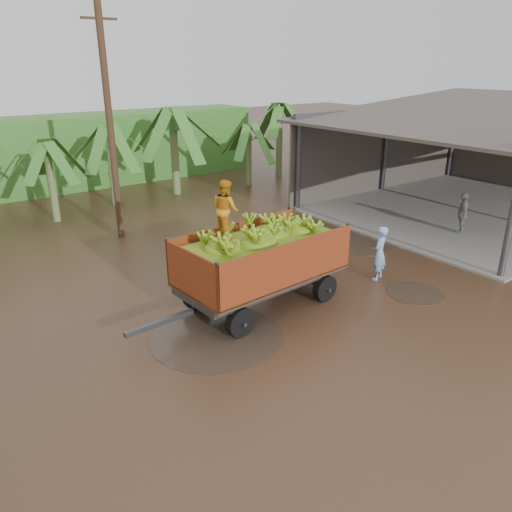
{
  "coord_description": "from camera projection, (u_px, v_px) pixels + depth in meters",
  "views": [
    {
      "loc": [
        -8.95,
        -10.42,
        6.14
      ],
      "look_at": [
        -1.43,
        -0.29,
        1.21
      ],
      "focal_mm": 35.0,
      "sensor_mm": 36.0,
      "label": 1
    }
  ],
  "objects": [
    {
      "name": "man_grey",
      "position": [
        462.0,
        214.0,
        18.63
      ],
      "size": [
        1.0,
        0.92,
        1.64
      ],
      "primitive_type": "imported",
      "rotation": [
        0.0,
        0.0,
        3.83
      ],
      "color": "slate",
      "rests_on": "ground"
    },
    {
      "name": "banana_plants",
      "position": [
        65.0,
        191.0,
        17.76
      ],
      "size": [
        24.81,
        20.14,
        4.22
      ],
      "color": "#2D661E",
      "rests_on": "ground"
    },
    {
      "name": "ground",
      "position": [
        288.0,
        280.0,
        14.99
      ],
      "size": [
        100.0,
        100.0,
        0.0
      ],
      "primitive_type": "plane",
      "color": "black",
      "rests_on": "ground"
    },
    {
      "name": "hedge_north",
      "position": [
        55.0,
        153.0,
        25.19
      ],
      "size": [
        22.0,
        3.0,
        3.6
      ],
      "primitive_type": "cube",
      "color": "#2D661E",
      "rests_on": "ground"
    },
    {
      "name": "banana_trailer",
      "position": [
        261.0,
        258.0,
        13.01
      ],
      "size": [
        6.24,
        2.43,
        3.51
      ],
      "rotation": [
        0.0,
        0.0,
        0.06
      ],
      "color": "#AA3C18",
      "rests_on": "ground"
    },
    {
      "name": "utility_pole",
      "position": [
        110.0,
        125.0,
        17.23
      ],
      "size": [
        1.2,
        0.24,
        8.03
      ],
      "color": "#47301E",
      "rests_on": "ground"
    },
    {
      "name": "man_blue",
      "position": [
        379.0,
        253.0,
        14.8
      ],
      "size": [
        0.71,
        0.59,
        1.65
      ],
      "primitive_type": "imported",
      "rotation": [
        0.0,
        0.0,
        3.52
      ],
      "color": "#6F95CB",
      "rests_on": "ground"
    },
    {
      "name": "packing_shed",
      "position": [
        469.0,
        150.0,
        21.94
      ],
      "size": [
        12.78,
        10.8,
        4.76
      ],
      "color": "gray",
      "rests_on": "ground"
    }
  ]
}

